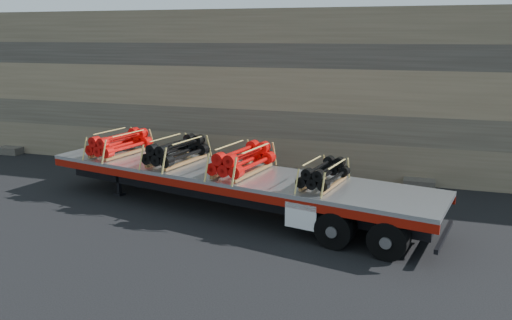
# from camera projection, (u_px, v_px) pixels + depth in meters

# --- Properties ---
(ground) EXTENTS (120.00, 120.00, 0.00)m
(ground) POSITION_uv_depth(u_px,v_px,m) (211.00, 209.00, 17.54)
(ground) COLOR black
(ground) RESTS_ON ground
(rock_wall) EXTENTS (44.00, 3.00, 7.00)m
(rock_wall) POSITION_uv_depth(u_px,v_px,m) (263.00, 90.00, 22.71)
(rock_wall) COLOR #7A6B54
(rock_wall) RESTS_ON ground
(trailer) EXTENTS (14.49, 5.66, 1.42)m
(trailer) POSITION_uv_depth(u_px,v_px,m) (230.00, 191.00, 17.20)
(trailer) COLOR #B6B9BE
(trailer) RESTS_ON ground
(bundle_front) EXTENTS (1.67, 2.59, 0.85)m
(bundle_front) POSITION_uv_depth(u_px,v_px,m) (120.00, 144.00, 19.30)
(bundle_front) COLOR red
(bundle_front) RESTS_ON trailer
(bundle_midfront) EXTENTS (1.69, 2.62, 0.86)m
(bundle_midfront) POSITION_uv_depth(u_px,v_px,m) (177.00, 151.00, 17.98)
(bundle_midfront) COLOR black
(bundle_midfront) RESTS_ON trailer
(bundle_midrear) EXTENTS (1.73, 2.68, 0.88)m
(bundle_midrear) POSITION_uv_depth(u_px,v_px,m) (242.00, 160.00, 16.67)
(bundle_midrear) COLOR red
(bundle_midrear) RESTS_ON trailer
(bundle_rear) EXTENTS (1.40, 2.17, 0.71)m
(bundle_rear) POSITION_uv_depth(u_px,v_px,m) (324.00, 174.00, 15.31)
(bundle_rear) COLOR black
(bundle_rear) RESTS_ON trailer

